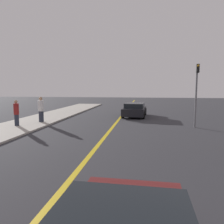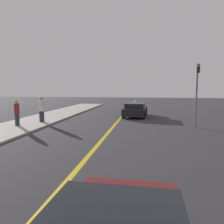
# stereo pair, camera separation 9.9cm
# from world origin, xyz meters

# --- Properties ---
(road_center_line) EXTENTS (0.20, 60.00, 0.01)m
(road_center_line) POSITION_xyz_m (0.00, 18.00, 0.00)
(road_center_line) COLOR gold
(road_center_line) RESTS_ON ground_plane
(sidewalk_left) EXTENTS (3.59, 34.93, 0.10)m
(sidewalk_left) POSITION_xyz_m (-6.27, 17.47, 0.05)
(sidewalk_left) COLOR #ADA89E
(sidewalk_left) RESTS_ON ground_plane
(car_ahead_center) EXTENTS (2.17, 4.17, 1.24)m
(car_ahead_center) POSITION_xyz_m (1.20, 21.60, 0.62)
(car_ahead_center) COLOR black
(car_ahead_center) RESTS_ON ground_plane
(pedestrian_mid_group) EXTENTS (0.33, 0.33, 1.70)m
(pedestrian_mid_group) POSITION_xyz_m (-6.31, 15.13, 0.96)
(pedestrian_mid_group) COLOR #282D3D
(pedestrian_mid_group) RESTS_ON sidewalk_left
(pedestrian_far_standing) EXTENTS (0.41, 0.41, 1.85)m
(pedestrian_far_standing) POSITION_xyz_m (-5.45, 16.90, 1.02)
(pedestrian_far_standing) COLOR #282D3D
(pedestrian_far_standing) RESTS_ON sidewalk_left
(traffic_light) EXTENTS (0.18, 0.40, 4.10)m
(traffic_light) POSITION_xyz_m (5.38, 16.67, 2.52)
(traffic_light) COLOR slate
(traffic_light) RESTS_ON ground_plane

